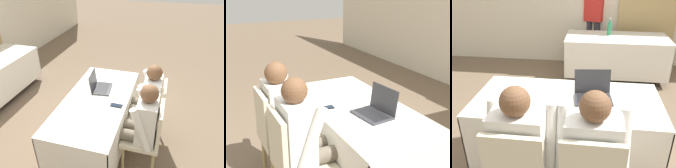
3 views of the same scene
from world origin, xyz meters
TOP-DOWN VIEW (x-y plane):
  - ground_plane at (0.00, 0.00)m, footprint 24.00×24.00m
  - conference_table_near at (0.00, 0.00)m, footprint 1.72×0.81m
  - laptop at (0.24, 0.04)m, footprint 0.36×0.30m
  - cell_phone at (-0.09, -0.29)m, footprint 0.08×0.15m
  - paper_beside_laptop at (0.42, -0.01)m, footprint 0.26×0.33m
  - chair_near_left at (-0.25, -0.71)m, footprint 0.44×0.44m
  - chair_near_right at (0.25, -0.71)m, footprint 0.44×0.44m
  - person_checkered_shirt at (-0.25, -0.61)m, footprint 0.50×0.52m
  - person_white_shirt at (0.25, -0.61)m, footprint 0.50×0.52m

SIDE VIEW (x-z plane):
  - ground_plane at x=0.00m, z-range 0.00..0.00m
  - chair_near_left at x=-0.25m, z-range 0.06..0.98m
  - chair_near_right at x=0.25m, z-range 0.06..0.98m
  - conference_table_near at x=0.00m, z-range 0.19..0.93m
  - person_checkered_shirt at x=-0.25m, z-range 0.08..1.27m
  - person_white_shirt at x=0.25m, z-range 0.08..1.27m
  - paper_beside_laptop at x=0.42m, z-range 0.74..0.74m
  - cell_phone at x=-0.09m, z-range 0.74..0.75m
  - laptop at x=0.24m, z-range 0.66..0.91m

